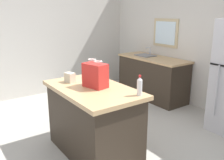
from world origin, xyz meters
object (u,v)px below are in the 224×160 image
Objects in this scene: kitchen_island at (93,120)px; bottle at (140,86)px; small_box at (70,77)px; shopping_bag at (95,75)px.

bottle is (0.57, 0.28, 0.56)m from kitchen_island.
small_box reaches higher than kitchen_island.
shopping_bag is 1.46× the size of bottle.
shopping_bag is 0.44m from small_box.
bottle is (0.57, 0.24, -0.05)m from shopping_bag.
shopping_bag is 0.62m from bottle.
bottle reaches higher than small_box.
shopping_bag is 2.69× the size of small_box.
kitchen_island is at bearing -92.41° from shopping_bag.
kitchen_island is at bearing 17.31° from small_box.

